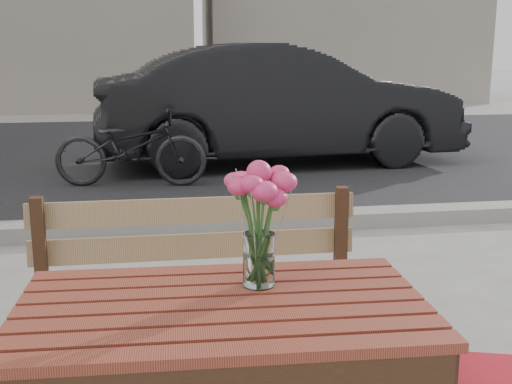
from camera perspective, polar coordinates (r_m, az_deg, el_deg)
street at (r=6.86m, az=-9.38°, el=1.28°), size 30.00×8.12×0.12m
main_table at (r=1.80m, az=-2.96°, el=-13.06°), size 1.13×0.69×0.68m
main_bench at (r=2.55m, az=-5.24°, el=-7.00°), size 1.32×0.40×0.82m
main_vase at (r=1.81m, az=0.26°, el=-1.51°), size 0.20×0.20×0.36m
parked_car at (r=7.73m, az=1.96°, el=7.78°), size 4.41×1.85×1.42m
bicycle at (r=6.55m, az=-11.09°, el=3.96°), size 1.58×0.74×0.80m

